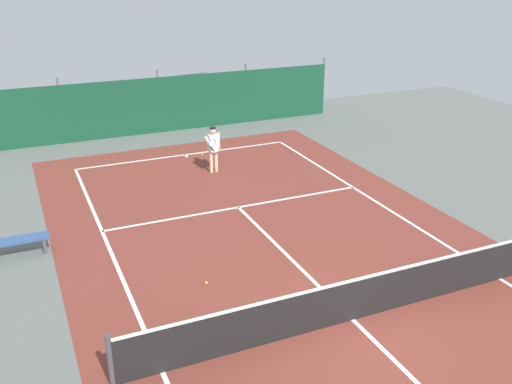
{
  "coord_description": "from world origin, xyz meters",
  "views": [
    {
      "loc": [
        -5.94,
        -8.44,
        7.07
      ],
      "look_at": [
        0.12,
        5.33,
        0.9
      ],
      "focal_mm": 40.09,
      "sensor_mm": 36.0,
      "label": 1
    }
  ],
  "objects_px": {
    "tennis_player": "(213,146)",
    "courtside_bench": "(16,243)",
    "tennis_net": "(354,299)",
    "tennis_ball_near_player": "(202,154)",
    "tennis_ball_midcourt": "(206,283)",
    "parked_car": "(200,94)"
  },
  "relations": [
    {
      "from": "tennis_player",
      "to": "courtside_bench",
      "type": "height_order",
      "value": "tennis_player"
    },
    {
      "from": "tennis_net",
      "to": "parked_car",
      "type": "height_order",
      "value": "parked_car"
    },
    {
      "from": "tennis_player",
      "to": "tennis_ball_near_player",
      "type": "bearing_deg",
      "value": -106.37
    },
    {
      "from": "tennis_net",
      "to": "courtside_bench",
      "type": "distance_m",
      "value": 8.59
    },
    {
      "from": "parked_car",
      "to": "courtside_bench",
      "type": "height_order",
      "value": "parked_car"
    },
    {
      "from": "tennis_net",
      "to": "tennis_player",
      "type": "xyz_separation_m",
      "value": [
        0.39,
        9.67,
        0.45
      ]
    },
    {
      "from": "tennis_net",
      "to": "tennis_ball_near_player",
      "type": "xyz_separation_m",
      "value": [
        0.59,
        11.61,
        -0.48
      ]
    },
    {
      "from": "parked_car",
      "to": "tennis_ball_midcourt",
      "type": "bearing_deg",
      "value": -114.75
    },
    {
      "from": "tennis_player",
      "to": "tennis_ball_midcourt",
      "type": "xyz_separation_m",
      "value": [
        -2.75,
        -7.07,
        -0.93
      ]
    },
    {
      "from": "tennis_net",
      "to": "courtside_bench",
      "type": "relative_size",
      "value": 6.33
    },
    {
      "from": "tennis_net",
      "to": "tennis_ball_midcourt",
      "type": "height_order",
      "value": "tennis_net"
    },
    {
      "from": "tennis_ball_midcourt",
      "to": "tennis_net",
      "type": "bearing_deg",
      "value": -47.84
    },
    {
      "from": "tennis_net",
      "to": "courtside_bench",
      "type": "height_order",
      "value": "tennis_net"
    },
    {
      "from": "tennis_ball_near_player",
      "to": "courtside_bench",
      "type": "xyz_separation_m",
      "value": [
        -6.9,
        -5.78,
        0.34
      ]
    },
    {
      "from": "parked_car",
      "to": "courtside_bench",
      "type": "distance_m",
      "value": 15.46
    },
    {
      "from": "tennis_net",
      "to": "tennis_ball_midcourt",
      "type": "distance_m",
      "value": 3.54
    },
    {
      "from": "tennis_ball_near_player",
      "to": "courtside_bench",
      "type": "height_order",
      "value": "courtside_bench"
    },
    {
      "from": "tennis_net",
      "to": "tennis_ball_midcourt",
      "type": "relative_size",
      "value": 153.33
    },
    {
      "from": "tennis_ball_near_player",
      "to": "tennis_ball_midcourt",
      "type": "distance_m",
      "value": 9.48
    },
    {
      "from": "tennis_net",
      "to": "courtside_bench",
      "type": "xyz_separation_m",
      "value": [
        -6.31,
        5.83,
        -0.14
      ]
    },
    {
      "from": "tennis_player",
      "to": "courtside_bench",
      "type": "xyz_separation_m",
      "value": [
        -6.7,
        -3.84,
        -0.59
      ]
    },
    {
      "from": "tennis_player",
      "to": "courtside_bench",
      "type": "bearing_deg",
      "value": 19.4
    }
  ]
}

